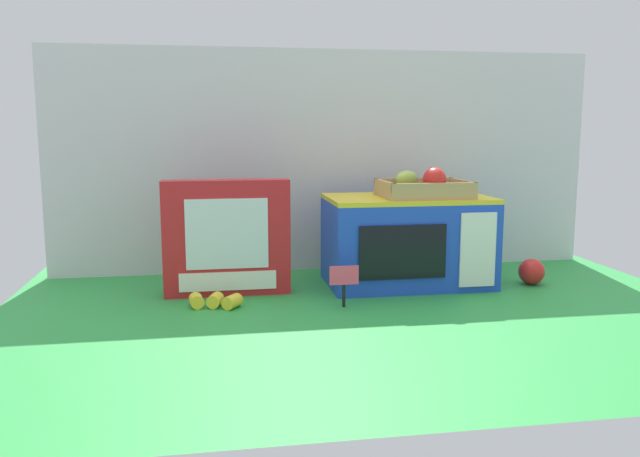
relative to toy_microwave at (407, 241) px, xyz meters
The scene contains 8 objects.
ground_plane 0.21m from the toy_microwave, behind, with size 1.70×1.70×0.00m, color green.
display_back_panel 0.36m from the toy_microwave, 126.55° to the left, with size 1.61×0.03×0.65m, color silver.
toy_microwave is the anchor object (origin of this frame).
food_groups_crate 0.15m from the toy_microwave, 30.21° to the right, with size 0.23×0.18×0.08m.
cookie_set_box 0.49m from the toy_microwave, behind, with size 0.32×0.07×0.29m.
price_sign 0.30m from the toy_microwave, 137.55° to the right, with size 0.07×0.01×0.10m.
loose_toy_banana 0.55m from the toy_microwave, 163.96° to the right, with size 0.13×0.08×0.03m.
loose_toy_apple 0.35m from the toy_microwave, 10.72° to the right, with size 0.07×0.07×0.07m, color red.
Camera 1 is at (-0.34, -1.65, 0.42)m, focal length 36.06 mm.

